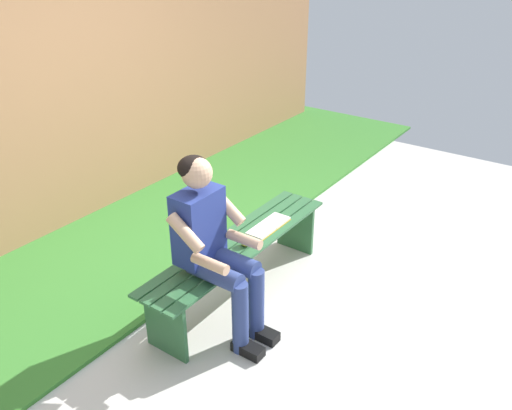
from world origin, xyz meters
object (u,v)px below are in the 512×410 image
Objects in this scene: person_seated at (213,242)px; book_open at (268,226)px; bench_near at (240,254)px; apple at (245,241)px.

person_seated is 3.07× the size of book_open.
person_seated is at bearing 13.90° from bench_near.
book_open is (-0.32, -0.01, -0.03)m from apple.
person_seated reaches higher than book_open.
bench_near is 1.45× the size of person_seated.
apple is at bearing 2.33° from book_open.
person_seated reaches higher than apple.
bench_near is 0.55m from person_seated.
book_open is at bearing 169.73° from bench_near.
apple is at bearing 74.24° from bench_near.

